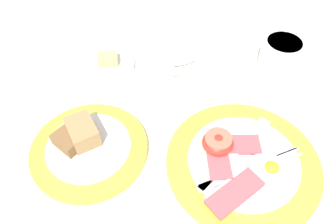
% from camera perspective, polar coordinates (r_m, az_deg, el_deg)
% --- Properties ---
extents(ground_plane, '(3.00, 3.00, 0.00)m').
position_cam_1_polar(ground_plane, '(0.56, 3.13, -7.24)').
color(ground_plane, beige).
extents(breakfast_plate, '(0.25, 0.25, 0.04)m').
position_cam_1_polar(breakfast_plate, '(0.55, 12.56, -8.43)').
color(breakfast_plate, yellow).
rests_on(breakfast_plate, ground_plane).
extents(bread_plate, '(0.20, 0.20, 0.05)m').
position_cam_1_polar(bread_plate, '(0.57, -13.91, -5.76)').
color(bread_plate, yellow).
rests_on(bread_plate, ground_plane).
extents(sugar_cup, '(0.08, 0.08, 0.07)m').
position_cam_1_polar(sugar_cup, '(0.72, 19.02, 9.34)').
color(sugar_cup, white).
rests_on(sugar_cup, ground_plane).
extents(butter_dish, '(0.11, 0.11, 0.03)m').
position_cam_1_polar(butter_dish, '(0.71, -10.30, 8.23)').
color(butter_dish, silver).
rests_on(butter_dish, ground_plane).
extents(teaspoon_by_saucer, '(0.14, 0.16, 0.01)m').
position_cam_1_polar(teaspoon_by_saucer, '(0.68, 1.23, 6.68)').
color(teaspoon_by_saucer, silver).
rests_on(teaspoon_by_saucer, ground_plane).
extents(teaspoon_near_cup, '(0.19, 0.09, 0.01)m').
position_cam_1_polar(teaspoon_near_cup, '(0.71, -0.03, 8.33)').
color(teaspoon_near_cup, silver).
rests_on(teaspoon_near_cup, ground_plane).
extents(teaspoon_stray, '(0.05, 0.19, 0.01)m').
position_cam_1_polar(teaspoon_stray, '(0.66, 14.68, 2.86)').
color(teaspoon_stray, silver).
rests_on(teaspoon_stray, ground_plane).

